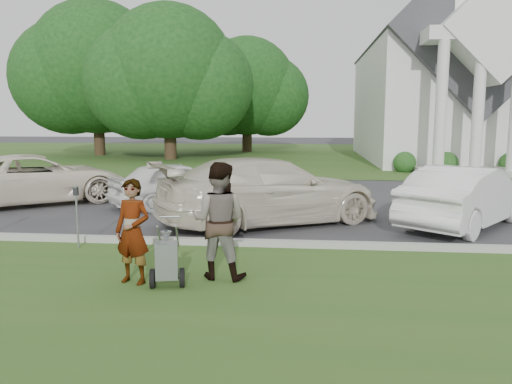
# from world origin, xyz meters

# --- Properties ---
(ground) EXTENTS (120.00, 120.00, 0.00)m
(ground) POSITION_xyz_m (0.00, 0.00, 0.00)
(ground) COLOR #333335
(ground) RESTS_ON ground
(grass_strip) EXTENTS (80.00, 7.00, 0.01)m
(grass_strip) POSITION_xyz_m (0.00, -3.00, 0.01)
(grass_strip) COLOR #30591E
(grass_strip) RESTS_ON ground
(church_lawn) EXTENTS (80.00, 30.00, 0.01)m
(church_lawn) POSITION_xyz_m (0.00, 27.00, 0.01)
(church_lawn) COLOR #30591E
(church_lawn) RESTS_ON ground
(curb) EXTENTS (80.00, 0.18, 0.15)m
(curb) POSITION_xyz_m (0.00, 0.55, 0.07)
(curb) COLOR #9E9E93
(curb) RESTS_ON ground
(church) EXTENTS (9.19, 19.00, 24.10)m
(church) POSITION_xyz_m (9.00, 23.11, 5.94)
(church) COLOR white
(church) RESTS_ON ground
(tree_left) EXTENTS (10.63, 8.40, 9.71)m
(tree_left) POSITION_xyz_m (-8.01, 21.99, 5.11)
(tree_left) COLOR #332316
(tree_left) RESTS_ON ground
(tree_far) EXTENTS (11.64, 9.20, 10.73)m
(tree_far) POSITION_xyz_m (-14.01, 24.99, 5.69)
(tree_far) COLOR #332316
(tree_far) RESTS_ON ground
(tree_back) EXTENTS (9.61, 7.60, 8.89)m
(tree_back) POSITION_xyz_m (-4.01, 29.99, 4.73)
(tree_back) COLOR #332316
(tree_back) RESTS_ON ground
(striping_cart) EXTENTS (0.63, 1.10, 0.97)m
(striping_cart) POSITION_xyz_m (-1.45, -2.06, 0.42)
(striping_cart) COLOR black
(striping_cart) RESTS_ON ground
(person_left) EXTENTS (0.69, 0.54, 1.66)m
(person_left) POSITION_xyz_m (-2.02, -1.92, 0.83)
(person_left) COLOR #999999
(person_left) RESTS_ON ground
(person_right) EXTENTS (1.01, 0.83, 1.91)m
(person_right) POSITION_xyz_m (-0.72, -1.52, 0.95)
(person_right) COLOR #999999
(person_right) RESTS_ON ground
(parking_meter_near) EXTENTS (0.09, 0.08, 1.27)m
(parking_meter_near) POSITION_xyz_m (-3.89, 0.08, 0.80)
(parking_meter_near) COLOR gray
(parking_meter_near) RESTS_ON ground
(car_a) EXTENTS (5.88, 5.38, 1.53)m
(car_a) POSITION_xyz_m (-7.59, 5.16, 0.76)
(car_a) COLOR #F0E4CC
(car_a) RESTS_ON ground
(car_b) EXTENTS (4.02, 3.75, 1.34)m
(car_b) POSITION_xyz_m (-3.21, 5.18, 0.67)
(car_b) COLOR white
(car_b) RESTS_ON ground
(car_c) EXTENTS (6.08, 4.86, 1.65)m
(car_c) POSITION_xyz_m (-0.21, 2.88, 0.83)
(car_c) COLOR beige
(car_c) RESTS_ON ground
(car_d) EXTENTS (4.01, 4.50, 1.48)m
(car_d) POSITION_xyz_m (4.52, 3.00, 0.74)
(car_d) COLOR white
(car_d) RESTS_ON ground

